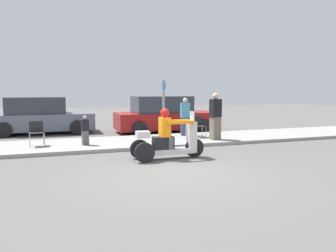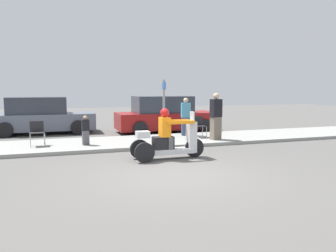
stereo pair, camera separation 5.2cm
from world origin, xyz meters
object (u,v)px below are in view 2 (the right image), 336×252
Objects in this scene: parked_car_lot_left at (41,117)px; spectator_near_curb at (216,117)px; folding_chair_set_back at (37,131)px; spectator_with_child at (86,131)px; folding_chair_curbside at (199,124)px; spectator_mid_group at (186,117)px; motorcycle_trike at (168,141)px; street_sign at (164,109)px; parked_car_lot_far at (165,115)px.

spectator_near_curb is at bearing -37.69° from parked_car_lot_left.
folding_chair_set_back is at bearing -89.52° from parked_car_lot_left.
spectator_with_child is 4.41m from folding_chair_curbside.
spectator_near_curb is 7.99m from parked_car_lot_left.
spectator_mid_group is 1.87× the size of folding_chair_curbside.
folding_chair_curbside is 1.00× the size of folding_chair_set_back.
street_sign is (0.44, 1.75, 0.79)m from motorcycle_trike.
parked_car_lot_far is (5.45, 2.86, 0.16)m from folding_chair_set_back.
spectator_near_curb reaches higher than motorcycle_trike.
spectator_mid_group is at bearing 7.55° from folding_chair_set_back.
parked_car_lot_left is at bearing 166.10° from parked_car_lot_far.
parked_car_lot_left is 2.06× the size of street_sign.
motorcycle_trike is 2.63× the size of folding_chair_set_back.
parked_car_lot_far reaches higher than folding_chair_curbside.
folding_chair_curbside is (-0.36, 0.78, -0.34)m from spectator_near_curb.
motorcycle_trike is 4.13m from spectator_mid_group.
folding_chair_curbside is 0.37× the size of street_sign.
parked_car_lot_left is at bearing 109.03° from spectator_with_child.
street_sign is at bearing -15.16° from folding_chair_set_back.
motorcycle_trike reaches higher than folding_chair_curbside.
parked_car_lot_far is at bearing 94.79° from spectator_mid_group.
street_sign is (-2.19, -0.45, 0.36)m from spectator_near_curb.
spectator_with_child is at bearing -173.69° from folding_chair_curbside.
spectator_mid_group is (-0.65, 1.41, -0.10)m from spectator_near_curb.
parked_car_lot_left is (-1.58, 4.59, 0.17)m from spectator_with_child.
parked_car_lot_left reaches higher than spectator_mid_group.
spectator_mid_group is 2.45m from street_sign.
spectator_near_curb is at bearing 39.87° from motorcycle_trike.
motorcycle_trike is 0.98× the size of street_sign.
folding_chair_set_back is at bearing 166.66° from spectator_with_child.
parked_car_lot_far is at bearing 103.24° from spectator_near_curb.
folding_chair_curbside is 0.18× the size of parked_car_lot_left.
folding_chair_set_back is at bearing -152.33° from parked_car_lot_far.
parked_car_lot_left is (-3.69, 7.08, 0.24)m from motorcycle_trike.
folding_chair_curbside is at bearing 6.31° from spectator_with_child.
motorcycle_trike is at bearing -107.50° from parked_car_lot_far.
spectator_mid_group reaches higher than folding_chair_curbside.
spectator_near_curb is at bearing -6.01° from folding_chair_set_back.
parked_car_lot_left is 6.76m from street_sign.
spectator_with_child reaches higher than folding_chair_curbside.
parked_car_lot_left reaches higher than motorcycle_trike.
street_sign is (-1.36, -3.97, 0.53)m from parked_car_lot_far.
parked_car_lot_left is (-6.32, 4.88, -0.19)m from spectator_near_curb.
motorcycle_trike is at bearing -62.50° from parked_car_lot_left.
spectator_mid_group is (1.98, 3.61, 0.33)m from motorcycle_trike.
folding_chair_curbside is 0.17× the size of parked_car_lot_far.
spectator_near_curb is 0.37× the size of parked_car_lot_far.
folding_chair_set_back is (-5.63, -0.75, -0.24)m from spectator_mid_group.
folding_chair_set_back is 0.18× the size of parked_car_lot_left.
street_sign reaches higher than parked_car_lot_left.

